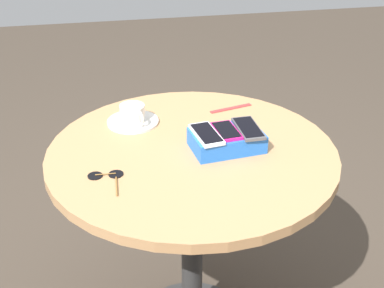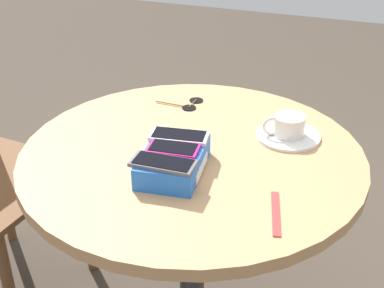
{
  "view_description": "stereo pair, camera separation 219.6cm",
  "coord_description": "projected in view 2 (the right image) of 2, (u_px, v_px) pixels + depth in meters",
  "views": [
    {
      "loc": [
        0.26,
        1.34,
        1.53
      ],
      "look_at": [
        0.0,
        0.0,
        0.77
      ],
      "focal_mm": 50.0,
      "sensor_mm": 36.0,
      "label": 1
    },
    {
      "loc": [
        -1.08,
        -0.4,
        1.41
      ],
      "look_at": [
        0.0,
        0.0,
        0.77
      ],
      "focal_mm": 50.0,
      "sensor_mm": 36.0,
      "label": 2
    }
  ],
  "objects": [
    {
      "name": "phone_box",
      "position": [
        173.0,
        161.0,
        1.24
      ],
      "size": [
        0.22,
        0.16,
        0.05
      ],
      "color": "blue",
      "rests_on": "round_table"
    },
    {
      "name": "coffee_cup",
      "position": [
        288.0,
        125.0,
        1.37
      ],
      "size": [
        0.08,
        0.11,
        0.05
      ],
      "color": "silver",
      "rests_on": "saucer"
    },
    {
      "name": "sunglasses",
      "position": [
        190.0,
        104.0,
        1.57
      ],
      "size": [
        0.1,
        0.13,
        0.01
      ],
      "color": "black",
      "rests_on": "round_table"
    },
    {
      "name": "saucer",
      "position": [
        288.0,
        136.0,
        1.39
      ],
      "size": [
        0.17,
        0.17,
        0.01
      ],
      "primitive_type": "cylinder",
      "color": "silver",
      "rests_on": "round_table"
    },
    {
      "name": "phone_gray",
      "position": [
        163.0,
        163.0,
        1.17
      ],
      "size": [
        0.07,
        0.14,
        0.01
      ],
      "color": "#515156",
      "rests_on": "phone_box"
    },
    {
      "name": "phone_magenta",
      "position": [
        173.0,
        149.0,
        1.22
      ],
      "size": [
        0.07,
        0.12,
        0.01
      ],
      "color": "#D11975",
      "rests_on": "phone_box"
    },
    {
      "name": "phone_white",
      "position": [
        179.0,
        136.0,
        1.27
      ],
      "size": [
        0.08,
        0.15,
        0.01
      ],
      "color": "silver",
      "rests_on": "phone_box"
    },
    {
      "name": "round_table",
      "position": [
        192.0,
        201.0,
        1.4
      ],
      "size": [
        0.86,
        0.86,
        0.75
      ],
      "color": "#2D2D2D",
      "rests_on": "ground_plane"
    },
    {
      "name": "lanyard_strap",
      "position": [
        276.0,
        213.0,
        1.1
      ],
      "size": [
        0.15,
        0.05,
        0.0
      ],
      "primitive_type": "cube",
      "rotation": [
        0.0,
        0.0,
        0.24
      ],
      "color": "red",
      "rests_on": "round_table"
    }
  ]
}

